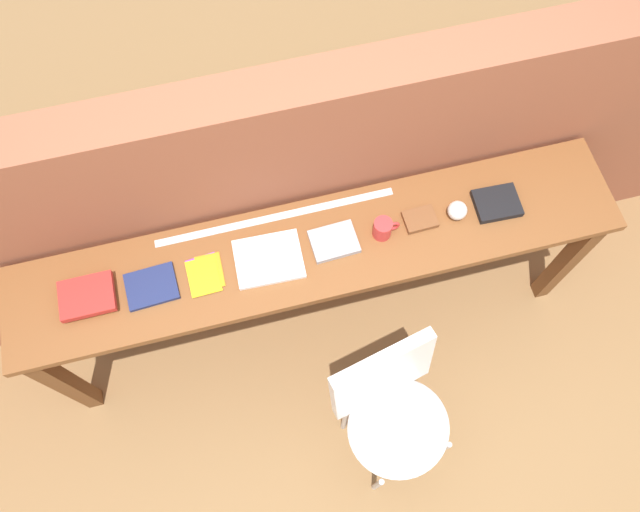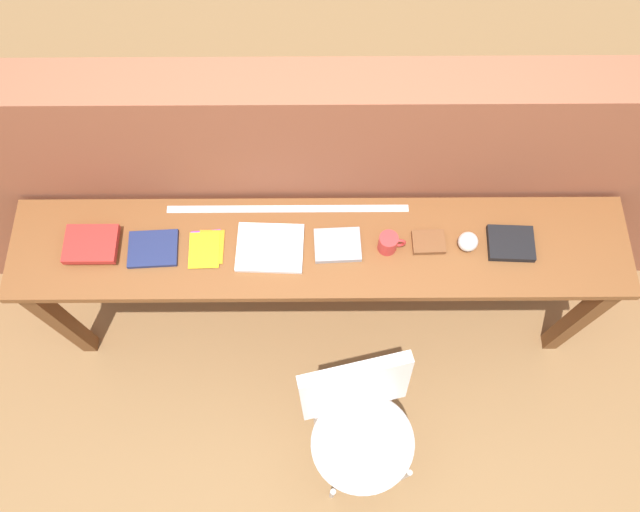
% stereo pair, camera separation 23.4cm
% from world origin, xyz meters
% --- Properties ---
extents(ground_plane, '(40.00, 40.00, 0.00)m').
position_xyz_m(ground_plane, '(0.00, 0.00, 0.00)').
color(ground_plane, olive).
extents(brick_wall_back, '(6.00, 0.20, 1.48)m').
position_xyz_m(brick_wall_back, '(0.00, 0.64, 0.74)').
color(brick_wall_back, '#935138').
rests_on(brick_wall_back, ground).
extents(sideboard, '(2.50, 0.44, 0.88)m').
position_xyz_m(sideboard, '(0.00, 0.30, 0.74)').
color(sideboard, brown).
rests_on(sideboard, ground).
extents(chair_white_moulded, '(0.53, 0.54, 0.89)m').
position_xyz_m(chair_white_moulded, '(0.16, -0.34, 0.53)').
color(chair_white_moulded, white).
rests_on(chair_white_moulded, ground).
extents(book_stack_leftmost, '(0.21, 0.17, 0.05)m').
position_xyz_m(book_stack_leftmost, '(-0.91, 0.30, 0.91)').
color(book_stack_leftmost, gold).
rests_on(book_stack_leftmost, sideboard).
extents(magazine_cycling, '(0.20, 0.17, 0.02)m').
position_xyz_m(magazine_cycling, '(-0.67, 0.29, 0.89)').
color(magazine_cycling, navy).
rests_on(magazine_cycling, sideboard).
extents(pamphlet_pile_colourful, '(0.14, 0.17, 0.01)m').
position_xyz_m(pamphlet_pile_colourful, '(-0.45, 0.29, 0.88)').
color(pamphlet_pile_colourful, purple).
rests_on(pamphlet_pile_colourful, sideboard).
extents(book_open_centre, '(0.27, 0.22, 0.02)m').
position_xyz_m(book_open_centre, '(-0.20, 0.29, 0.89)').
color(book_open_centre, white).
rests_on(book_open_centre, sideboard).
extents(book_grey_hardcover, '(0.19, 0.15, 0.02)m').
position_xyz_m(book_grey_hardcover, '(0.07, 0.30, 0.89)').
color(book_grey_hardcover, '#9E9EA3').
rests_on(book_grey_hardcover, sideboard).
extents(mug, '(0.11, 0.08, 0.09)m').
position_xyz_m(mug, '(0.27, 0.29, 0.92)').
color(mug, red).
rests_on(mug, sideboard).
extents(leather_journal_brown, '(0.13, 0.10, 0.02)m').
position_xyz_m(leather_journal_brown, '(0.44, 0.31, 0.89)').
color(leather_journal_brown, brown).
rests_on(leather_journal_brown, sideboard).
extents(sports_ball_small, '(0.08, 0.08, 0.08)m').
position_xyz_m(sports_ball_small, '(0.59, 0.30, 0.92)').
color(sports_ball_small, silver).
rests_on(sports_ball_small, sideboard).
extents(book_repair_rightmost, '(0.19, 0.16, 0.03)m').
position_xyz_m(book_repair_rightmost, '(0.76, 0.30, 0.89)').
color(book_repair_rightmost, black).
rests_on(book_repair_rightmost, sideboard).
extents(ruler_metal_back_edge, '(0.99, 0.03, 0.00)m').
position_xyz_m(ruler_metal_back_edge, '(-0.13, 0.47, 0.88)').
color(ruler_metal_back_edge, silver).
rests_on(ruler_metal_back_edge, sideboard).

